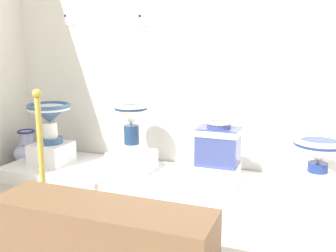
% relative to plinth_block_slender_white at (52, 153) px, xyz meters
% --- Properties ---
extents(wall_back, '(3.87, 0.06, 3.24)m').
position_rel_plinth_block_slender_white_xyz_m(wall_back, '(1.21, 0.49, 1.39)').
color(wall_back, silver).
rests_on(wall_back, ground_plane).
extents(display_platform, '(3.19, 0.80, 0.13)m').
position_rel_plinth_block_slender_white_xyz_m(display_platform, '(1.21, 0.04, -0.16)').
color(display_platform, white).
rests_on(display_platform, ground_plane).
extents(plinth_block_slender_white, '(0.33, 0.34, 0.20)m').
position_rel_plinth_block_slender_white_xyz_m(plinth_block_slender_white, '(0.00, 0.00, 0.00)').
color(plinth_block_slender_white, white).
rests_on(plinth_block_slender_white, display_platform).
extents(antique_toilet_slender_white, '(0.41, 0.41, 0.38)m').
position_rel_plinth_block_slender_white_xyz_m(antique_toilet_slender_white, '(-0.00, 0.00, 0.38)').
color(antique_toilet_slender_white, '#345885').
rests_on(antique_toilet_slender_white, plinth_block_slender_white).
extents(plinth_block_rightmost, '(0.40, 0.30, 0.17)m').
position_rel_plinth_block_slender_white_xyz_m(plinth_block_rightmost, '(0.81, 0.10, -0.01)').
color(plinth_block_rightmost, white).
rests_on(plinth_block_rightmost, display_platform).
extents(antique_toilet_rightmost, '(0.32, 0.32, 0.44)m').
position_rel_plinth_block_slender_white_xyz_m(antique_toilet_rightmost, '(0.81, 0.10, 0.36)').
color(antique_toilet_rightmost, white).
rests_on(antique_toilet_rightmost, plinth_block_rightmost).
extents(plinth_block_leftmost, '(0.32, 0.38, 0.16)m').
position_rel_plinth_block_slender_white_xyz_m(plinth_block_leftmost, '(1.63, 0.02, -0.02)').
color(plinth_block_leftmost, white).
rests_on(plinth_block_leftmost, display_platform).
extents(antique_toilet_leftmost, '(0.34, 0.25, 0.38)m').
position_rel_plinth_block_slender_white_xyz_m(antique_toilet_leftmost, '(1.63, 0.02, 0.25)').
color(antique_toilet_leftmost, '#3D4A89').
rests_on(antique_toilet_leftmost, plinth_block_leftmost).
extents(plinth_block_central_ornate, '(0.31, 0.35, 0.12)m').
position_rel_plinth_block_slender_white_xyz_m(plinth_block_central_ornate, '(2.40, 0.06, -0.04)').
color(plinth_block_central_ornate, white).
rests_on(plinth_block_central_ornate, display_platform).
extents(antique_toilet_central_ornate, '(0.40, 0.40, 0.33)m').
position_rel_plinth_block_slender_white_xyz_m(antique_toilet_central_ornate, '(2.40, 0.06, 0.24)').
color(antique_toilet_central_ornate, white).
rests_on(antique_toilet_central_ornate, plinth_block_central_ornate).
extents(info_placard_first, '(0.13, 0.01, 0.12)m').
position_rel_plinth_block_slender_white_xyz_m(info_placard_first, '(-0.04, 0.46, 1.28)').
color(info_placard_first, white).
extents(info_placard_second, '(0.11, 0.01, 0.12)m').
position_rel_plinth_block_slender_white_xyz_m(info_placard_second, '(0.78, 0.46, 1.26)').
color(info_placard_second, white).
extents(decorative_vase_spare, '(0.29, 0.29, 0.39)m').
position_rel_plinth_block_slender_white_xyz_m(decorative_vase_spare, '(-0.43, 0.16, -0.07)').
color(decorative_vase_spare, navy).
rests_on(decorative_vase_spare, ground_plane).
extents(stanchion_post_near_left, '(0.22, 0.22, 0.96)m').
position_rel_plinth_block_slender_white_xyz_m(stanchion_post_near_left, '(0.53, -0.80, 0.09)').
color(stanchion_post_near_left, gold).
rests_on(stanchion_post_near_left, ground_plane).
extents(museum_bench, '(1.28, 0.36, 0.40)m').
position_rel_plinth_block_slender_white_xyz_m(museum_bench, '(1.29, -1.26, -0.03)').
color(museum_bench, brown).
rests_on(museum_bench, ground_plane).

